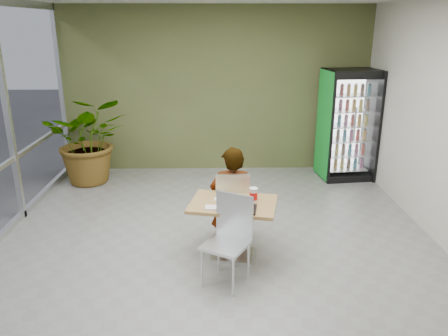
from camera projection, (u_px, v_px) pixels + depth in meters
The scene contains 12 objects.
ground at pixel (217, 252), 5.72m from camera, with size 7.00×7.00×0.00m, color gray.
room_envelope at pixel (217, 133), 5.21m from camera, with size 6.00×7.00×3.20m, color silver, non-canonical shape.
dining_table at pixel (233, 218), 5.44m from camera, with size 1.17×0.93×0.75m.
chair_far at pixel (232, 201), 5.84m from camera, with size 0.45×0.46×1.00m.
chair_near at pixel (230, 232), 4.94m from camera, with size 0.62×0.63×1.03m.
seated_woman at pixel (232, 205), 5.92m from camera, with size 0.60×0.39×1.62m, color black.
pizza_plate at pixel (223, 198), 5.46m from camera, with size 0.32×0.31×0.03m.
soda_cup at pixel (253, 195), 5.37m from camera, with size 0.10×0.10×0.18m.
napkin_stack at pixel (211, 207), 5.21m from camera, with size 0.13×0.13×0.02m, color silver.
cafeteria_tray at pixel (239, 209), 5.16m from camera, with size 0.40×0.29×0.02m, color black.
beverage_fridge at pixel (348, 125), 8.20m from camera, with size 1.02×0.83×2.06m.
potted_plant at pixel (90, 140), 8.02m from camera, with size 1.47×1.27×1.63m, color #315B24.
Camera 1 is at (-0.02, -5.08, 2.85)m, focal length 35.00 mm.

